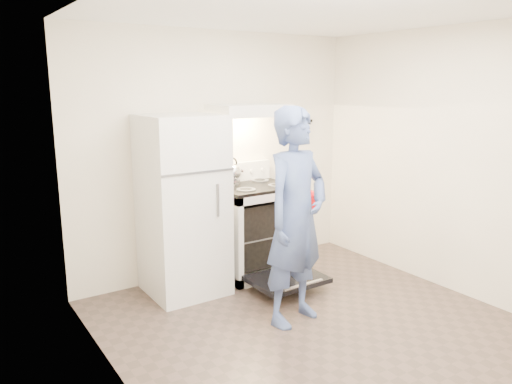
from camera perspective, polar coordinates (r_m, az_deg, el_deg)
floor at (r=4.21m, az=8.43°, el=-15.86°), size 3.60×3.60×0.00m
back_wall at (r=5.23m, az=-4.39°, el=4.30°), size 3.20×0.02×2.50m
refrigerator at (r=4.74m, az=-8.37°, el=-1.56°), size 0.70×0.70×1.70m
stove_body at (r=5.25m, az=-0.31°, el=-4.48°), size 0.76×0.65×0.92m
cooktop at (r=5.13m, az=-0.32°, el=0.61°), size 0.76×0.65×0.03m
backsplash at (r=5.34m, az=-1.99°, el=2.33°), size 0.76×0.07×0.20m
oven_door at (r=4.90m, az=3.56°, el=-9.91°), size 0.70×0.54×0.04m
oven_rack at (r=5.25m, az=-0.31°, el=-4.69°), size 0.60×0.52×0.01m
range_hood at (r=5.09m, az=-0.80°, el=9.32°), size 0.76×0.50×0.12m
knife_strip at (r=5.77m, az=4.86°, el=8.04°), size 0.40×0.02×0.03m
pizza_stone at (r=5.25m, az=-1.33°, el=-4.53°), size 0.32×0.32×0.02m
tea_kettle at (r=5.14m, az=-2.76°, el=2.39°), size 0.23×0.19×0.28m
utensil_jar at (r=5.10m, az=4.16°, el=1.76°), size 0.11×0.11×0.13m
person at (r=4.10m, az=4.60°, el=-2.90°), size 0.74×0.57×1.81m
dutch_oven at (r=4.54m, az=5.50°, el=-0.95°), size 0.32×0.25×0.22m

